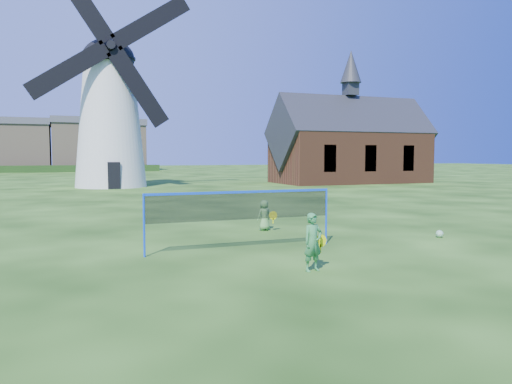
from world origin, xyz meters
The scene contains 7 objects.
ground centered at (0.00, 0.00, 0.00)m, with size 220.00×220.00×0.00m, color black.
windmill centered at (-1.28, 28.24, 5.69)m, with size 11.83×5.41×16.36m.
chapel centered at (19.43, 26.98, 3.33)m, with size 13.98×6.78×11.82m.
badminton_net centered at (-0.25, 0.39, 1.14)m, with size 5.05×0.05×1.55m.
player_girl centered at (0.40, -2.38, 0.62)m, with size 0.67×0.38×1.25m.
player_boy centered at (1.57, 3.29, 0.50)m, with size 0.63×0.44×1.00m.
play_ball centered at (5.96, 0.09, 0.11)m, with size 0.22×0.22×0.22m, color green.
Camera 1 is at (-4.44, -11.61, 2.47)m, focal length 34.52 mm.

